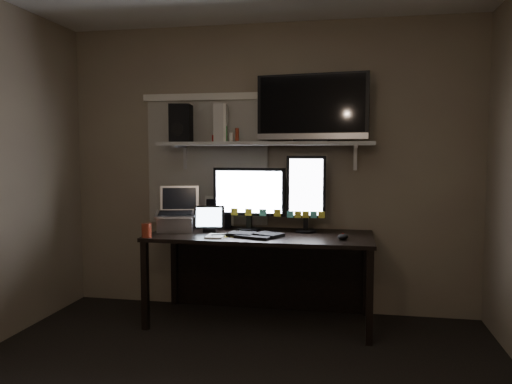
% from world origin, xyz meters
% --- Properties ---
extents(back_wall, '(3.60, 0.00, 3.60)m').
position_xyz_m(back_wall, '(0.00, 1.80, 1.25)').
color(back_wall, '#706050').
rests_on(back_wall, floor).
extents(window_blinds, '(1.10, 0.02, 1.10)m').
position_xyz_m(window_blinds, '(-0.55, 1.79, 1.30)').
color(window_blinds, '#B7B2A4').
rests_on(window_blinds, back_wall).
extents(desk, '(1.80, 0.75, 0.73)m').
position_xyz_m(desk, '(0.00, 1.55, 0.55)').
color(desk, black).
rests_on(desk, floor).
extents(wall_shelf, '(1.80, 0.35, 0.03)m').
position_xyz_m(wall_shelf, '(0.00, 1.62, 1.46)').
color(wall_shelf, '#ACADA8').
rests_on(wall_shelf, back_wall).
extents(monitor_landscape, '(0.63, 0.10, 0.55)m').
position_xyz_m(monitor_landscape, '(-0.13, 1.60, 1.00)').
color(monitor_landscape, black).
rests_on(monitor_landscape, desk).
extents(monitor_portrait, '(0.33, 0.08, 0.65)m').
position_xyz_m(monitor_portrait, '(0.35, 1.60, 1.05)').
color(monitor_portrait, black).
rests_on(monitor_portrait, desk).
extents(keyboard, '(0.47, 0.29, 0.03)m').
position_xyz_m(keyboard, '(-0.03, 1.32, 0.74)').
color(keyboard, black).
rests_on(keyboard, desk).
extents(mouse, '(0.11, 0.13, 0.04)m').
position_xyz_m(mouse, '(0.66, 1.29, 0.75)').
color(mouse, black).
rests_on(mouse, desk).
extents(notepad, '(0.14, 0.20, 0.01)m').
position_xyz_m(notepad, '(-0.32, 1.23, 0.74)').
color(notepad, silver).
rests_on(notepad, desk).
extents(tablet, '(0.27, 0.15, 0.22)m').
position_xyz_m(tablet, '(-0.44, 1.45, 0.84)').
color(tablet, black).
rests_on(tablet, desk).
extents(file_sorter, '(0.22, 0.11, 0.27)m').
position_xyz_m(file_sorter, '(-0.42, 1.70, 0.87)').
color(file_sorter, black).
rests_on(file_sorter, desk).
extents(laptop, '(0.38, 0.34, 0.37)m').
position_xyz_m(laptop, '(-0.73, 1.43, 0.91)').
color(laptop, '#ACACB1').
rests_on(laptop, desk).
extents(cup, '(0.09, 0.09, 0.11)m').
position_xyz_m(cup, '(-0.85, 1.11, 0.79)').
color(cup, maroon).
rests_on(cup, desk).
extents(sticky_notes, '(0.31, 0.25, 0.00)m').
position_xyz_m(sticky_notes, '(-0.22, 1.34, 0.73)').
color(sticky_notes, yellow).
rests_on(sticky_notes, desk).
extents(tv, '(0.95, 0.28, 0.56)m').
position_xyz_m(tv, '(0.39, 1.67, 1.76)').
color(tv, black).
rests_on(tv, wall_shelf).
extents(game_console, '(0.13, 0.27, 0.32)m').
position_xyz_m(game_console, '(-0.37, 1.65, 1.64)').
color(game_console, beige).
rests_on(game_console, wall_shelf).
extents(speaker, '(0.21, 0.24, 0.32)m').
position_xyz_m(speaker, '(-0.74, 1.64, 1.64)').
color(speaker, black).
rests_on(speaker, wall_shelf).
extents(bottles, '(0.20, 0.09, 0.12)m').
position_xyz_m(bottles, '(-0.32, 1.55, 1.54)').
color(bottles, '#A50F0C').
rests_on(bottles, wall_shelf).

